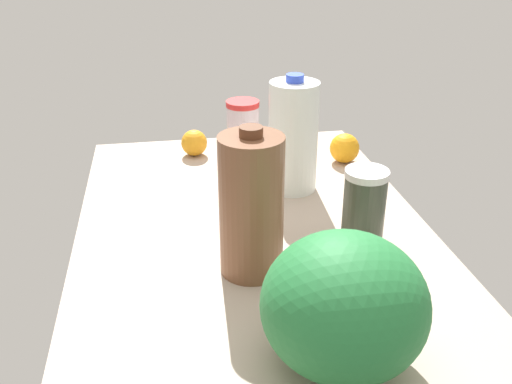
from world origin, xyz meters
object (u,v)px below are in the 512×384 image
Objects in this scene: watermelon at (344,305)px; orange_beside_bowl at (194,143)px; milk_jug at (293,137)px; chocolate_milk_jug at (251,206)px; tumbler_cup at (243,135)px; shaker_bottle at (364,210)px; orange_by_jug at (344,148)px.

watermelon is 3.34× the size of orange_beside_bowl.
chocolate_milk_jug is (-34.31, 15.75, 0.08)cm from milk_jug.
orange_beside_bowl is at bearing 49.09° from tumbler_cup.
chocolate_milk_jug is 61.47cm from orange_beside_bowl.
shaker_bottle is at bearing -24.25° from watermelon.
tumbler_cup is at bearing 33.13° from milk_jug.
milk_jug reaches higher than shaker_bottle.
watermelon is at bearing 162.02° from orange_by_jug.
milk_jug is (30.46, 7.44, 4.85)cm from shaker_bottle.
milk_jug is 35.67cm from orange_beside_bowl.
tumbler_cup is 0.64× the size of milk_jug.
chocolate_milk_jug is 3.57× the size of orange_by_jug.
watermelon is 29.04cm from chocolate_milk_jug.
milk_jug is (-15.27, -9.96, 4.34)cm from tumbler_cup.
chocolate_milk_jug reaches higher than watermelon.
chocolate_milk_jug reaches higher than orange_beside_bowl.
watermelon reaches higher than orange_beside_bowl.
shaker_bottle is (31.27, -14.08, -1.94)cm from watermelon.
orange_beside_bowl is (87.71, 15.68, -6.99)cm from watermelon.
watermelon is 1.41× the size of shaker_bottle.
watermelon is 3.03× the size of orange_by_jug.
milk_jug is 0.99× the size of chocolate_milk_jug.
orange_by_jug is at bearing -17.98° from watermelon.
milk_jug reaches higher than orange_beside_bowl.
tumbler_cup reaches higher than shaker_bottle.
tumbler_cup is 2.51× the size of orange_beside_bowl.
orange_by_jug is 1.10× the size of orange_beside_bowl.
milk_jug reaches higher than tumbler_cup.
watermelon is at bearing -161.64° from chocolate_milk_jug.
orange_beside_bowl is at bearing 6.23° from chocolate_milk_jug.
tumbler_cup is (76.99, 3.32, -1.43)cm from watermelon.
tumbler_cup is 0.64× the size of chocolate_milk_jug.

